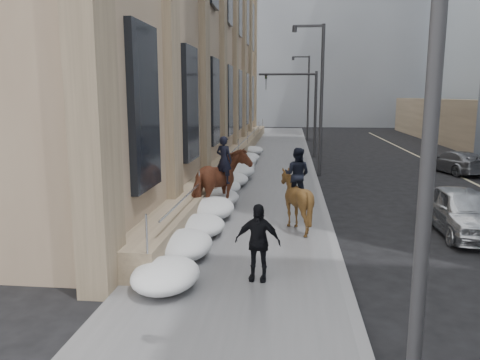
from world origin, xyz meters
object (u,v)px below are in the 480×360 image
at_px(pedestrian, 258,242).
at_px(car_grey, 455,162).
at_px(mounted_horse_left, 221,181).
at_px(mounted_horse_right, 296,196).
at_px(car_silver, 463,211).

distance_m(pedestrian, car_grey, 19.78).
bearing_deg(pedestrian, car_grey, 64.73).
bearing_deg(pedestrian, mounted_horse_left, 111.10).
height_order(mounted_horse_right, car_grey, mounted_horse_right).
distance_m(mounted_horse_left, car_silver, 8.08).
relative_size(pedestrian, car_silver, 0.41).
bearing_deg(mounted_horse_right, car_grey, -108.06).
xyz_separation_m(mounted_horse_right, car_silver, (5.28, 0.42, -0.44)).
height_order(mounted_horse_left, car_silver, mounted_horse_left).
xyz_separation_m(mounted_horse_left, mounted_horse_right, (2.67, -1.80, -0.11)).
xyz_separation_m(mounted_horse_right, car_grey, (9.09, 12.73, -0.55)).
bearing_deg(car_silver, mounted_horse_right, -175.23).
height_order(mounted_horse_left, pedestrian, mounted_horse_left).
xyz_separation_m(mounted_horse_right, pedestrian, (-0.90, -4.34, -0.16)).
bearing_deg(mounted_horse_left, mounted_horse_right, 169.76).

